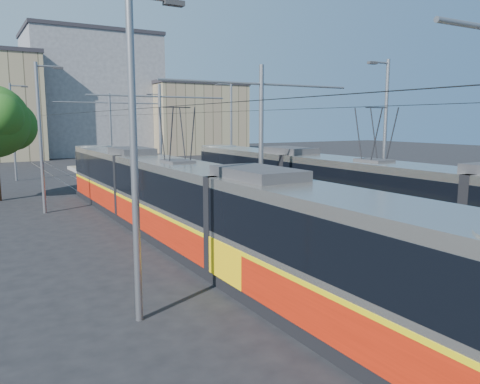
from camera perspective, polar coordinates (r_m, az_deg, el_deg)
ground at (r=14.97m, az=19.70°, el=-11.24°), size 160.00×160.00×0.00m
platform at (r=28.54m, az=-7.33°, el=-1.12°), size 4.00×50.00×0.30m
tactile_strip_left at (r=27.99m, az=-10.07°, el=-1.05°), size 0.70×50.00×0.01m
tactile_strip_right at (r=29.10m, az=-4.71°, el=-0.58°), size 0.70×50.00×0.01m
rails at (r=28.56m, az=-7.33°, el=-1.38°), size 8.71×70.00×0.03m
track_arrow at (r=10.66m, az=19.53°, el=-19.60°), size 1.20×5.00×0.01m
tram_left at (r=19.31m, az=-7.52°, el=-1.12°), size 2.43×30.20×5.50m
tram_right at (r=20.34m, az=15.85°, el=-0.46°), size 2.43×29.53×5.50m
catenary at (r=25.54m, az=-5.00°, el=7.64°), size 9.20×70.00×7.00m
street_lamps at (r=31.86m, az=-10.32°, el=7.12°), size 15.18×38.22×8.00m
shelter at (r=27.66m, az=-6.80°, el=1.41°), size 0.98×1.20×2.29m
building_centre at (r=74.96m, az=-17.59°, el=11.24°), size 18.36×14.28×17.67m
building_right at (r=73.72m, az=-5.60°, el=8.95°), size 14.28×10.20×10.73m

